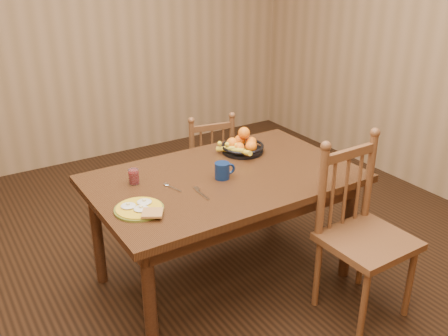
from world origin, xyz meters
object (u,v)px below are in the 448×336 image
dining_table (224,188)px  chair_far (207,167)px  fruit_bowl (242,146)px  breakfast_plate (140,208)px  coffee_mug (223,170)px  chair_near (362,234)px

dining_table → chair_far: size_ratio=1.84×
dining_table → fruit_bowl: size_ratio=4.94×
dining_table → fruit_bowl: bearing=39.9°
fruit_bowl → chair_far: bearing=85.1°
breakfast_plate → coffee_mug: bearing=10.5°
chair_near → dining_table: bearing=127.2°
chair_near → breakfast_plate: (-1.14, 0.53, 0.26)m
chair_far → fruit_bowl: size_ratio=2.68×
chair_far → breakfast_plate: chair_far is taller
breakfast_plate → chair_near: bearing=-25.0°
chair_near → chair_far: bearing=95.6°
chair_far → coffee_mug: size_ratio=6.49×
breakfast_plate → fruit_bowl: fruit_bowl is taller
dining_table → breakfast_plate: 0.63m
breakfast_plate → coffee_mug: coffee_mug is taller
chair_far → coffee_mug: 1.00m
dining_table → coffee_mug: (-0.03, -0.03, 0.14)m
chair_far → breakfast_plate: (-0.96, -0.95, 0.34)m
chair_near → breakfast_plate: size_ratio=3.40×
dining_table → breakfast_plate: (-0.61, -0.14, 0.10)m
dining_table → fruit_bowl: (0.30, 0.25, 0.13)m
breakfast_plate → fruit_bowl: bearing=23.1°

